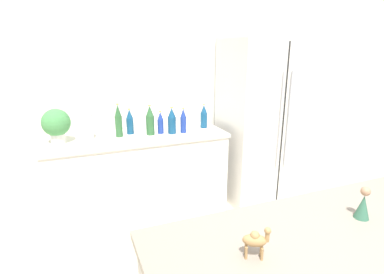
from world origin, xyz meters
TOP-DOWN VIEW (x-y plane):
  - wall_back at (0.00, 2.73)m, footprint 8.00×0.06m
  - back_counter at (-0.52, 2.40)m, footprint 1.79×0.63m
  - refrigerator at (0.94, 2.34)m, footprint 0.93×0.71m
  - potted_plant at (-1.24, 2.41)m, footprint 0.25×0.25m
  - paper_towel_roll at (-0.98, 2.42)m, footprint 0.11×0.11m
  - back_bottle_0 at (-0.69, 2.42)m, footprint 0.07×0.07m
  - back_bottle_1 at (-0.17, 2.34)m, footprint 0.08×0.08m
  - back_bottle_2 at (-0.57, 2.48)m, footprint 0.07×0.07m
  - back_bottle_3 at (-0.39, 2.38)m, footprint 0.08×0.08m
  - back_bottle_4 at (0.23, 2.44)m, footprint 0.07×0.07m
  - back_bottle_5 at (-0.28, 2.38)m, footprint 0.06×0.06m
  - back_bottle_6 at (-0.05, 2.33)m, footprint 0.06×0.06m
  - camel_figurine at (-0.51, 0.30)m, footprint 0.10×0.08m
  - wise_man_figurine_blue at (0.09, 0.35)m, footprint 0.07×0.07m

SIDE VIEW (x-z plane):
  - back_counter at x=-0.52m, z-range 0.00..0.89m
  - refrigerator at x=0.94m, z-range 0.00..1.83m
  - back_bottle_5 at x=-0.28m, z-range 0.88..1.11m
  - back_bottle_2 at x=-0.57m, z-range 0.88..1.14m
  - back_bottle_6 at x=-0.05m, z-range 0.88..1.14m
  - back_bottle_4 at x=0.23m, z-range 0.88..1.14m
  - paper_towel_roll at x=-0.98m, z-range 0.89..1.14m
  - back_bottle_1 at x=-0.17m, z-range 0.88..1.15m
  - back_bottle_3 at x=-0.39m, z-range 0.88..1.18m
  - wise_man_figurine_blue at x=0.09m, z-range 0.96..1.11m
  - back_bottle_0 at x=-0.69m, z-range 0.88..1.21m
  - camel_figurine at x=-0.51m, z-range 0.98..1.11m
  - potted_plant at x=-1.24m, z-range 0.91..1.22m
  - wall_back at x=0.00m, z-range 0.00..2.55m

